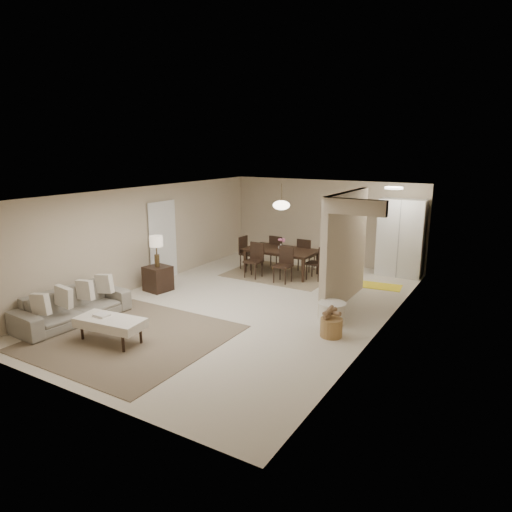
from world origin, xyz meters
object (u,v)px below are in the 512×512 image
Objects in this scene: pantry_cabinet at (401,238)px; side_table at (158,279)px; sofa at (73,306)px; round_pouf at (332,313)px; ottoman_bench at (110,323)px; wicker_basket at (331,327)px; dining_table at (281,262)px.

side_table is (-4.75, -4.40, -0.75)m from pantry_cabinet.
round_pouf is (4.52, 2.58, -0.12)m from sofa.
ottoman_bench is (-3.39, -7.13, -0.69)m from pantry_cabinet.
wicker_basket is at bearing -69.41° from round_pouf.
wicker_basket is (0.23, -0.62, -0.04)m from round_pouf.
wicker_basket is (4.70, -0.47, -0.13)m from side_table.
ottoman_bench reaches higher than round_pouf.
round_pouf is (-0.28, -4.25, -0.84)m from pantry_cabinet.
dining_table reaches higher than sofa.
pantry_cabinet reaches higher than ottoman_bench.
wicker_basket is at bearing 27.38° from ottoman_bench.
pantry_cabinet is at bearing 29.62° from dining_table.
round_pouf is 0.28× the size of dining_table.
ottoman_bench is at bearing -137.13° from round_pouf.
side_table reaches higher than round_pouf.
ottoman_bench is 3.20× the size of wicker_basket.
side_table reaches higher than ottoman_bench.
dining_table is at bearing 77.88° from ottoman_bench.
dining_table is at bearing 133.54° from round_pouf.
sofa is at bearing -108.84° from dining_table.
round_pouf is at bearing 1.93° from side_table.
side_table is at bearing -122.16° from dining_table.
side_table is 4.47m from round_pouf.
side_table is 1.48× the size of wicker_basket.
dining_table reaches higher than round_pouf.
round_pouf is 3.74m from dining_table.
wicker_basket is 4.36m from dining_table.
side_table is 3.43m from dining_table.
dining_table reaches higher than side_table.
ottoman_bench is at bearing -63.46° from side_table.
wicker_basket is 0.21× the size of dining_table.
pantry_cabinet is 0.93× the size of sofa.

